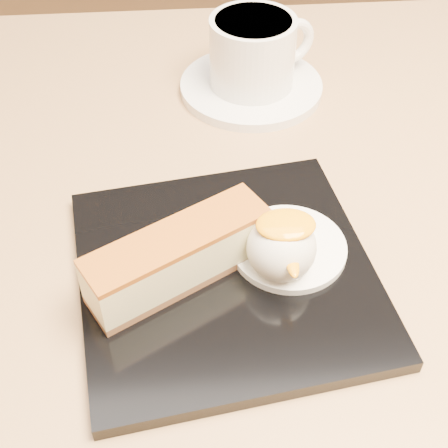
{
  "coord_description": "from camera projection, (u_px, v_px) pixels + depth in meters",
  "views": [
    {
      "loc": [
        -0.06,
        -0.36,
        1.09
      ],
      "look_at": [
        -0.03,
        -0.03,
        0.76
      ],
      "focal_mm": 50.0,
      "sensor_mm": 36.0,
      "label": 1
    }
  ],
  "objects": [
    {
      "name": "mango_sauce",
      "position": [
        286.0,
        225.0,
        0.44
      ],
      "size": [
        0.04,
        0.03,
        0.01
      ],
      "primitive_type": "ellipsoid",
      "color": "#FF9C08",
      "rests_on": "ice_cream_scoop"
    },
    {
      "name": "dessert_plate",
      "position": [
        226.0,
        274.0,
        0.48
      ],
      "size": [
        0.25,
        0.25,
        0.01
      ],
      "primitive_type": "cube",
      "rotation": [
        0.0,
        0.0,
        0.15
      ],
      "color": "black",
      "rests_on": "table"
    },
    {
      "name": "saucer",
      "position": [
        251.0,
        87.0,
        0.66
      ],
      "size": [
        0.15,
        0.15,
        0.01
      ],
      "primitive_type": "cylinder",
      "color": "white",
      "rests_on": "table"
    },
    {
      "name": "ice_cream_scoop",
      "position": [
        281.0,
        248.0,
        0.45
      ],
      "size": [
        0.05,
        0.05,
        0.05
      ],
      "primitive_type": "sphere",
      "color": "white",
      "rests_on": "cream_smear"
    },
    {
      "name": "mint_sprig",
      "position": [
        248.0,
        224.0,
        0.5
      ],
      "size": [
        0.03,
        0.02,
        0.0
      ],
      "color": "green",
      "rests_on": "cream_smear"
    },
    {
      "name": "coffee_cup",
      "position": [
        254.0,
        51.0,
        0.63
      ],
      "size": [
        0.11,
        0.09,
        0.07
      ],
      "rotation": [
        0.0,
        0.0,
        0.4
      ],
      "color": "white",
      "rests_on": "saucer"
    },
    {
      "name": "cheesecake",
      "position": [
        179.0,
        256.0,
        0.45
      ],
      "size": [
        0.14,
        0.1,
        0.05
      ],
      "rotation": [
        0.0,
        0.0,
        0.52
      ],
      "color": "brown",
      "rests_on": "dessert_plate"
    },
    {
      "name": "table",
      "position": [
        254.0,
        338.0,
        0.63
      ],
      "size": [
        0.8,
        0.8,
        0.72
      ],
      "color": "black",
      "rests_on": "ground"
    },
    {
      "name": "cream_smear",
      "position": [
        289.0,
        248.0,
        0.48
      ],
      "size": [
        0.09,
        0.09,
        0.01
      ],
      "primitive_type": "cylinder",
      "color": "white",
      "rests_on": "dessert_plate"
    }
  ]
}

